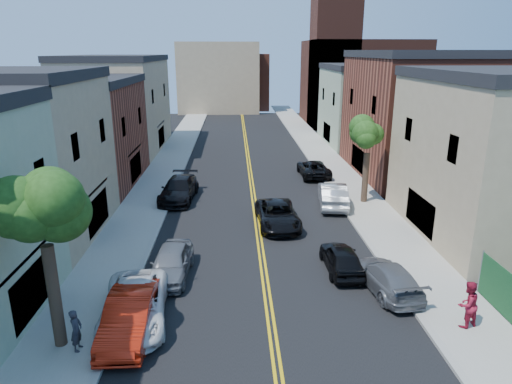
{
  "coord_description": "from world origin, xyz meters",
  "views": [
    {
      "loc": [
        -1.38,
        -0.76,
        10.54
      ],
      "look_at": [
        -0.06,
        26.64,
        2.0
      ],
      "focal_mm": 31.91,
      "sensor_mm": 36.0,
      "label": 1
    }
  ],
  "objects": [
    {
      "name": "sidewalk_left",
      "position": [
        -7.9,
        40.0,
        0.07
      ],
      "size": [
        3.2,
        100.0,
        0.15
      ],
      "primitive_type": "cube",
      "color": "gray",
      "rests_on": "ground"
    },
    {
      "name": "sidewalk_right",
      "position": [
        7.9,
        40.0,
        0.07
      ],
      "size": [
        3.2,
        100.0,
        0.15
      ],
      "primitive_type": "cube",
      "color": "gray",
      "rests_on": "ground"
    },
    {
      "name": "curb_left",
      "position": [
        -6.15,
        40.0,
        0.07
      ],
      "size": [
        0.3,
        100.0,
        0.15
      ],
      "primitive_type": "cube",
      "color": "gray",
      "rests_on": "ground"
    },
    {
      "name": "curb_right",
      "position": [
        6.15,
        40.0,
        0.07
      ],
      "size": [
        0.3,
        100.0,
        0.15
      ],
      "primitive_type": "cube",
      "color": "gray",
      "rests_on": "ground"
    },
    {
      "name": "bldg_left_tan_near",
      "position": [
        -14.0,
        25.0,
        4.5
      ],
      "size": [
        9.0,
        10.0,
        9.0
      ],
      "primitive_type": "cube",
      "color": "#998466",
      "rests_on": "ground"
    },
    {
      "name": "bldg_left_brick",
      "position": [
        -14.0,
        36.0,
        4.0
      ],
      "size": [
        9.0,
        12.0,
        8.0
      ],
      "primitive_type": "cube",
      "color": "brown",
      "rests_on": "ground"
    },
    {
      "name": "bldg_left_tan_far",
      "position": [
        -14.0,
        50.0,
        4.75
      ],
      "size": [
        9.0,
        16.0,
        9.5
      ],
      "primitive_type": "cube",
      "color": "#998466",
      "rests_on": "ground"
    },
    {
      "name": "bldg_right_tan",
      "position": [
        14.0,
        24.0,
        4.5
      ],
      "size": [
        9.0,
        12.0,
        9.0
      ],
      "primitive_type": "cube",
      "color": "#998466",
      "rests_on": "ground"
    },
    {
      "name": "bldg_right_brick",
      "position": [
        14.0,
        38.0,
        5.0
      ],
      "size": [
        9.0,
        14.0,
        10.0
      ],
      "primitive_type": "cube",
      "color": "brown",
      "rests_on": "ground"
    },
    {
      "name": "bldg_right_palegrn",
      "position": [
        14.0,
        52.0,
        4.25
      ],
      "size": [
        9.0,
        12.0,
        8.5
      ],
      "primitive_type": "cube",
      "color": "gray",
      "rests_on": "ground"
    },
    {
      "name": "church",
      "position": [
        16.33,
        67.07,
        7.24
      ],
      "size": [
        16.2,
        14.2,
        22.6
      ],
      "color": "#4C2319",
      "rests_on": "ground"
    },
    {
      "name": "backdrop_left",
      "position": [
        -4.0,
        82.0,
        6.0
      ],
      "size": [
        14.0,
        8.0,
        12.0
      ],
      "primitive_type": "cube",
      "color": "#998466",
      "rests_on": "ground"
    },
    {
      "name": "backdrop_center",
      "position": [
        0.0,
        86.0,
        5.0
      ],
      "size": [
        10.0,
        8.0,
        10.0
      ],
      "primitive_type": "cube",
      "color": "brown",
      "rests_on": "ground"
    },
    {
      "name": "tree_left_mid",
      "position": [
        -7.88,
        14.01,
        6.58
      ],
      "size": [
        5.2,
        5.2,
        9.29
      ],
      "color": "#34211A",
      "rests_on": "sidewalk_left"
    },
    {
      "name": "tree_right_far",
      "position": [
        7.92,
        30.01,
        5.76
      ],
      "size": [
        4.4,
        4.4,
        8.03
      ],
      "color": "#34211A",
      "rests_on": "sidewalk_right"
    },
    {
      "name": "red_sedan",
      "position": [
        -5.5,
        14.73,
        0.79
      ],
      "size": [
        1.71,
        4.82,
        1.58
      ],
      "primitive_type": "imported",
      "rotation": [
        0.0,
        0.0,
        0.01
      ],
      "color": "#B91F0C",
      "rests_on": "ground"
    },
    {
      "name": "white_pickup",
      "position": [
        -5.5,
        15.57,
        0.75
      ],
      "size": [
        3.05,
        5.64,
        1.5
      ],
      "primitive_type": "imported",
      "rotation": [
        0.0,
        0.0,
        0.11
      ],
      "color": "silver",
      "rests_on": "ground"
    },
    {
      "name": "grey_car_left",
      "position": [
        -4.52,
        19.38,
        0.75
      ],
      "size": [
        2.06,
        4.52,
        1.51
      ],
      "primitive_type": "imported",
      "rotation": [
        0.0,
        0.0,
        -0.06
      ],
      "color": "slate",
      "rests_on": "ground"
    },
    {
      "name": "black_car_left",
      "position": [
        -5.5,
        31.4,
        0.82
      ],
      "size": [
        2.79,
        5.83,
        1.64
      ],
      "primitive_type": "imported",
      "rotation": [
        0.0,
        0.0,
        -0.09
      ],
      "color": "black",
      "rests_on": "ground"
    },
    {
      "name": "grey_car_right",
      "position": [
        5.5,
        17.56,
        0.67
      ],
      "size": [
        2.49,
        4.85,
        1.35
      ],
      "primitive_type": "imported",
      "rotation": [
        0.0,
        0.0,
        3.28
      ],
      "color": "#56585D",
      "rests_on": "ground"
    },
    {
      "name": "black_car_right",
      "position": [
        3.86,
        19.58,
        0.69
      ],
      "size": [
        1.69,
        4.07,
        1.38
      ],
      "primitive_type": "imported",
      "rotation": [
        0.0,
        0.0,
        3.16
      ],
      "color": "black",
      "rests_on": "ground"
    },
    {
      "name": "silver_car_right",
      "position": [
        5.5,
        29.51,
        0.85
      ],
      "size": [
        2.41,
        5.32,
        1.7
      ],
      "primitive_type": "imported",
      "rotation": [
        0.0,
        0.0,
        3.02
      ],
      "color": "#A3A6AA",
      "rests_on": "ground"
    },
    {
      "name": "dark_car_right_far",
      "position": [
        5.5,
        37.46,
        0.71
      ],
      "size": [
        2.51,
        5.2,
        1.43
      ],
      "primitive_type": "imported",
      "rotation": [
        0.0,
        0.0,
        3.17
      ],
      "color": "black",
      "rests_on": "ground"
    },
    {
      "name": "black_suv_lane",
      "position": [
        1.26,
        25.85,
        0.73
      ],
      "size": [
        2.7,
        5.4,
        1.47
      ],
      "primitive_type": "imported",
      "rotation": [
        0.0,
        0.0,
        0.05
      ],
      "color": "black",
      "rests_on": "ground"
    },
    {
      "name": "pedestrian_left",
      "position": [
        -7.15,
        13.63,
        0.95
      ],
      "size": [
        0.42,
        0.6,
        1.6
      ],
      "primitive_type": "imported",
      "rotation": [
        0.0,
        0.0,
        1.51
      ],
      "color": "#27272F",
      "rests_on": "sidewalk_left"
    },
    {
      "name": "pedestrian_right",
      "position": [
        7.59,
        14.39,
        1.11
      ],
      "size": [
        1.13,
        1.01,
        1.93
      ],
      "primitive_type": "imported",
      "rotation": [
        0.0,
        0.0,
        3.5
      ],
      "color": "maroon",
      "rests_on": "sidewalk_right"
    }
  ]
}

